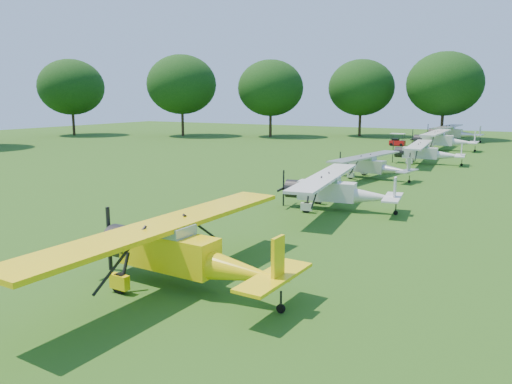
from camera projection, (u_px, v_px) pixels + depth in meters
ground at (294, 220)px, 25.63m from camera, size 160.00×160.00×0.00m
tree_belt at (369, 56)px, 22.55m from camera, size 137.36×130.27×14.52m
aircraft_2 at (182, 248)px, 16.19m from camera, size 7.47×11.88×2.34m
aircraft_3 at (336, 188)px, 27.61m from camera, size 6.71×10.66×2.09m
aircraft_4 at (372, 164)px, 38.32m from camera, size 6.16×9.76×1.92m
aircraft_5 at (425, 151)px, 46.86m from camera, size 6.57×10.46×2.05m
aircraft_6 at (442, 139)px, 59.08m from camera, size 7.49×11.89×2.35m
aircraft_7 at (453, 132)px, 70.81m from camera, size 7.58×12.08×2.38m
golf_cart at (397, 142)px, 64.68m from camera, size 1.93×1.25×1.60m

